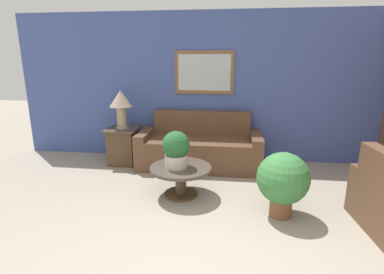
{
  "coord_description": "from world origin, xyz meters",
  "views": [
    {
      "loc": [
        0.19,
        -2.0,
        1.82
      ],
      "look_at": [
        -0.38,
        2.38,
        0.65
      ],
      "focal_mm": 28.0,
      "sensor_mm": 36.0,
      "label": 1
    }
  ],
  "objects_px": {
    "potted_plant_on_table": "(176,149)",
    "side_table": "(124,145)",
    "coffee_table": "(181,175)",
    "potted_plant_floor": "(283,180)",
    "couch_main": "(200,149)",
    "table_lamp": "(121,103)"
  },
  "relations": [
    {
      "from": "potted_plant_on_table",
      "to": "side_table",
      "type": "bearing_deg",
      "value": 135.17
    },
    {
      "from": "potted_plant_on_table",
      "to": "coffee_table",
      "type": "bearing_deg",
      "value": 8.97
    },
    {
      "from": "potted_plant_floor",
      "to": "potted_plant_on_table",
      "type": "bearing_deg",
      "value": 163.92
    },
    {
      "from": "couch_main",
      "to": "potted_plant_on_table",
      "type": "bearing_deg",
      "value": -99.17
    },
    {
      "from": "couch_main",
      "to": "coffee_table",
      "type": "height_order",
      "value": "couch_main"
    },
    {
      "from": "coffee_table",
      "to": "table_lamp",
      "type": "relative_size",
      "value": 1.27
    },
    {
      "from": "potted_plant_on_table",
      "to": "potted_plant_floor",
      "type": "xyz_separation_m",
      "value": [
        1.32,
        -0.38,
        -0.21
      ]
    },
    {
      "from": "side_table",
      "to": "table_lamp",
      "type": "distance_m",
      "value": 0.76
    },
    {
      "from": "table_lamp",
      "to": "potted_plant_on_table",
      "type": "height_order",
      "value": "table_lamp"
    },
    {
      "from": "couch_main",
      "to": "side_table",
      "type": "xyz_separation_m",
      "value": [
        -1.34,
        -0.04,
        0.02
      ]
    },
    {
      "from": "couch_main",
      "to": "table_lamp",
      "type": "bearing_deg",
      "value": -178.18
    },
    {
      "from": "table_lamp",
      "to": "potted_plant_floor",
      "type": "distance_m",
      "value": 2.98
    },
    {
      "from": "couch_main",
      "to": "coffee_table",
      "type": "distance_m",
      "value": 1.19
    },
    {
      "from": "coffee_table",
      "to": "potted_plant_floor",
      "type": "xyz_separation_m",
      "value": [
        1.26,
        -0.39,
        0.15
      ]
    },
    {
      "from": "coffee_table",
      "to": "potted_plant_on_table",
      "type": "bearing_deg",
      "value": -171.03
    },
    {
      "from": "potted_plant_floor",
      "to": "couch_main",
      "type": "bearing_deg",
      "value": 125.79
    },
    {
      "from": "table_lamp",
      "to": "potted_plant_on_table",
      "type": "bearing_deg",
      "value": -44.83
    },
    {
      "from": "side_table",
      "to": "table_lamp",
      "type": "relative_size",
      "value": 0.99
    },
    {
      "from": "couch_main",
      "to": "coffee_table",
      "type": "xyz_separation_m",
      "value": [
        -0.13,
        -1.18,
        -0.01
      ]
    },
    {
      "from": "side_table",
      "to": "couch_main",
      "type": "bearing_deg",
      "value": 1.82
    },
    {
      "from": "coffee_table",
      "to": "side_table",
      "type": "distance_m",
      "value": 1.66
    },
    {
      "from": "couch_main",
      "to": "table_lamp",
      "type": "distance_m",
      "value": 1.55
    }
  ]
}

